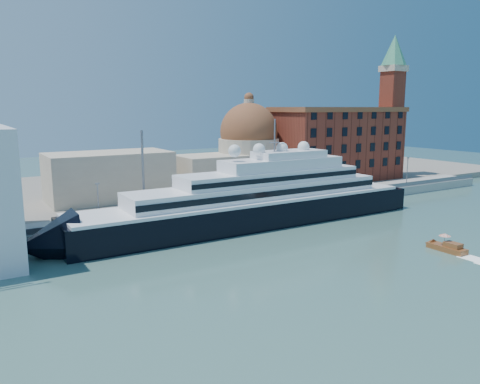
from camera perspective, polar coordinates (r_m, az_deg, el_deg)
ground at (r=83.37m, az=9.91°, el=-7.39°), size 400.00×400.00×0.00m
quay at (r=109.87m, az=-1.86°, el=-2.27°), size 180.00×10.00×2.50m
land at (r=146.32m, az=-9.85°, el=0.63°), size 260.00×72.00×2.00m
quay_fence at (r=105.68m, az=-0.65°, el=-1.74°), size 180.00×0.10×1.20m
superyacht at (r=98.79m, az=0.15°, el=-1.71°), size 88.61×12.29×26.48m
service_barge at (r=87.32m, az=-16.28°, el=-6.30°), size 12.77×7.59×2.73m
water_taxi at (r=90.84m, az=24.00°, el=-6.15°), size 2.30×6.87×3.26m
warehouse at (r=153.42m, az=11.85°, el=5.82°), size 43.00×19.00×23.25m
campanile at (r=170.42m, az=18.03°, el=11.00°), size 8.40×8.40×47.00m
church at (r=131.95m, az=-4.59°, el=4.06°), size 66.00×18.00×25.50m
lamp_posts at (r=101.16m, az=-7.64°, el=1.51°), size 120.80×2.40×18.00m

